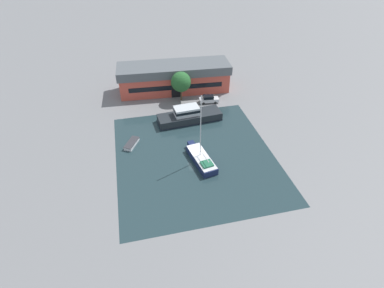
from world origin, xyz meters
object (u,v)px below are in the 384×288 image
warehouse_building (174,77)px  motor_cruiser (189,116)px  parked_car (209,99)px  sailboat_moored (201,158)px  quay_tree_near_building (181,82)px  small_dinghy (132,144)px

warehouse_building → motor_cruiser: 15.46m
parked_car → sailboat_moored: size_ratio=0.36×
warehouse_building → motor_cruiser: bearing=-84.8°
quay_tree_near_building → parked_car: size_ratio=1.52×
warehouse_building → sailboat_moored: size_ratio=2.11×
quay_tree_near_building → motor_cruiser: (-0.22, -9.46, -3.58)m
quay_tree_near_building → parked_car: bearing=-22.1°
parked_car → small_dinghy: (-19.38, -12.99, -0.52)m
warehouse_building → quay_tree_near_building: 6.03m
small_dinghy → motor_cruiser: bearing=54.0°
quay_tree_near_building → parked_car: quay_tree_near_building is taller
sailboat_moored → motor_cruiser: bearing=76.7°
quay_tree_near_building → motor_cruiser: size_ratio=0.51×
quay_tree_near_building → sailboat_moored: sailboat_moored is taller
warehouse_building → parked_car: size_ratio=5.92×
parked_car → sailboat_moored: bearing=-13.3°
sailboat_moored → motor_cruiser: (0.85, 14.02, 0.52)m
warehouse_building → small_dinghy: warehouse_building is taller
small_dinghy → quay_tree_near_building: bearing=78.6°
warehouse_building → small_dinghy: size_ratio=6.39×
warehouse_building → quay_tree_near_building: (0.64, -5.83, 1.38)m
motor_cruiser → small_dinghy: (-12.90, -6.07, -0.92)m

